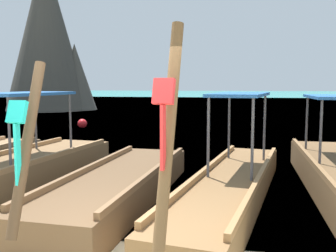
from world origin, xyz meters
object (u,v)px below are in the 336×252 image
(longtail_boat_red_ribbon, at_px, (231,186))
(mooring_buoy_near, at_px, (82,123))
(karst_rock, at_px, (49,36))
(longtail_boat_turquoise_ribbon, at_px, (119,186))

(longtail_boat_red_ribbon, xyz_separation_m, mooring_buoy_near, (-7.43, 10.83, -0.09))
(karst_rock, height_order, mooring_buoy_near, karst_rock)
(longtail_boat_red_ribbon, distance_m, karst_rock, 28.30)
(karst_rock, relative_size, mooring_buoy_near, 28.39)
(longtail_boat_red_ribbon, distance_m, mooring_buoy_near, 13.13)
(longtail_boat_red_ribbon, xyz_separation_m, karst_rock, (-15.36, 23.09, 5.66))
(longtail_boat_turquoise_ribbon, distance_m, karst_rock, 27.49)
(longtail_boat_red_ribbon, height_order, karst_rock, karst_rock)
(longtail_boat_turquoise_ribbon, height_order, longtail_boat_red_ribbon, longtail_boat_red_ribbon)
(longtail_boat_turquoise_ribbon, height_order, karst_rock, karst_rock)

